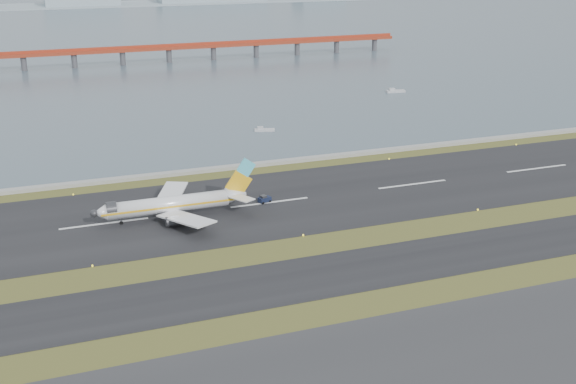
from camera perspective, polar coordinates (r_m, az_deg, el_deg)
name	(u,v)px	position (r m, az deg, el deg)	size (l,w,h in m)	color
ground	(316,249)	(151.88, 2.25, -4.54)	(1000.00, 1000.00, 0.00)	#414C1B
taxiway_strip	(340,272)	(141.89, 4.11, -6.36)	(1000.00, 18.00, 0.10)	black
runway_strip	(270,203)	(177.87, -1.46, -0.85)	(1000.00, 45.00, 0.10)	black
seawall	(235,167)	(204.83, -4.19, 2.00)	(1000.00, 2.50, 1.00)	gray
bay_water	(89,23)	(593.61, -15.46, 12.78)	(1400.00, 800.00, 1.30)	#41505D
red_pier	(169,48)	(388.90, -9.41, 11.12)	(260.00, 5.00, 10.20)	#9E321B
airliner	(175,204)	(169.27, -8.92, -0.93)	(38.52, 32.89, 12.80)	white
pushback_tug	(264,199)	(177.71, -1.88, -0.56)	(3.44, 2.58, 1.96)	#131A35
workboat_near	(264,130)	(244.67, -1.92, 4.94)	(7.08, 3.99, 1.64)	#BCBDC1
workboat_far	(395,91)	(311.22, 8.45, 7.90)	(8.22, 3.56, 1.93)	#BCBDC1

